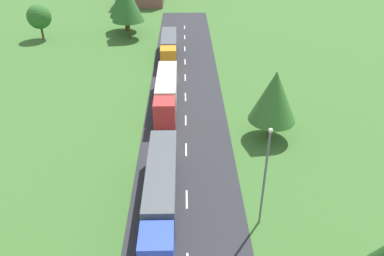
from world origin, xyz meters
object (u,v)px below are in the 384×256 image
(truck_second, at_px, (161,190))
(truck_fourth, at_px, (169,46))
(truck_third, at_px, (166,91))
(lamppost_second, at_px, (265,174))
(tree_maple, at_px, (274,96))
(tree_pine, at_px, (127,3))
(tree_oak, at_px, (39,17))

(truck_second, height_order, truck_fourth, truck_second)
(truck_third, bearing_deg, lamppost_second, -67.81)
(tree_maple, xyz_separation_m, tree_pine, (-19.93, 35.75, 1.53))
(truck_second, height_order, tree_maple, tree_maple)
(lamppost_second, height_order, tree_pine, tree_pine)
(lamppost_second, xyz_separation_m, tree_oak, (-32.98, 48.64, -0.84))
(truck_fourth, bearing_deg, tree_maple, -64.17)
(truck_third, bearing_deg, truck_second, -89.26)
(tree_maple, bearing_deg, tree_oak, 135.65)
(tree_pine, bearing_deg, tree_oak, -179.29)
(truck_second, xyz_separation_m, tree_maple, (11.55, 11.39, 2.96))
(truck_third, distance_m, tree_oak, 37.32)
(tree_pine, bearing_deg, truck_second, -79.93)
(truck_fourth, height_order, tree_maple, tree_maple)
(tree_maple, height_order, tree_pine, tree_pine)
(truck_second, height_order, truck_third, truck_third)
(truck_third, relative_size, truck_fourth, 1.07)
(truck_second, distance_m, truck_fourth, 36.22)
(truck_fourth, bearing_deg, tree_oak, 156.23)
(tree_maple, relative_size, tree_pine, 0.80)
(lamppost_second, bearing_deg, truck_third, 112.19)
(truck_second, distance_m, tree_pine, 48.09)
(truck_fourth, bearing_deg, lamppost_second, -77.17)
(truck_second, xyz_separation_m, truck_third, (-0.25, 18.91, 0.04))
(truck_third, bearing_deg, tree_oak, 131.23)
(lamppost_second, xyz_separation_m, tree_maple, (3.39, 13.09, 0.04))
(truck_second, height_order, lamppost_second, lamppost_second)
(truck_fourth, distance_m, tree_oak, 26.68)
(lamppost_second, height_order, tree_maple, lamppost_second)
(truck_second, relative_size, tree_maple, 1.84)
(truck_third, relative_size, tree_maple, 1.66)
(truck_second, bearing_deg, tree_maple, 44.59)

